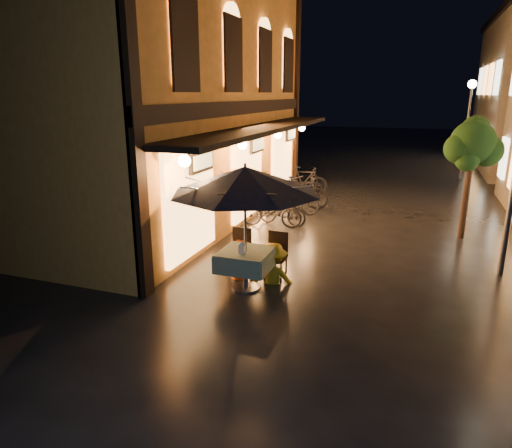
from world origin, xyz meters
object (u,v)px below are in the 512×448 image
at_px(cafe_table, 246,260).
at_px(person_yellow, 273,244).
at_px(table_lantern, 242,247).
at_px(patio_umbrella, 245,180).
at_px(person_orange, 240,241).
at_px(bicycle_0, 271,211).

bearing_deg(cafe_table, person_yellow, 52.23).
xyz_separation_m(cafe_table, table_lantern, (0.00, -0.17, 0.33)).
xyz_separation_m(table_lantern, person_yellow, (0.39, 0.68, -0.13)).
relative_size(cafe_table, person_yellow, 0.63).
xyz_separation_m(cafe_table, person_yellow, (0.39, 0.51, 0.20)).
distance_m(patio_umbrella, person_orange, 1.54).
relative_size(cafe_table, table_lantern, 3.96).
bearing_deg(table_lantern, person_orange, 114.82).
height_order(cafe_table, person_orange, person_orange).
height_order(patio_umbrella, bicycle_0, patio_umbrella).
relative_size(cafe_table, person_orange, 0.65).
bearing_deg(table_lantern, patio_umbrella, 90.00).
bearing_deg(cafe_table, patio_umbrella, -7.13).
xyz_separation_m(patio_umbrella, person_yellow, (0.39, 0.51, -1.36)).
relative_size(table_lantern, person_orange, 0.16).
relative_size(cafe_table, bicycle_0, 0.56).
bearing_deg(patio_umbrella, table_lantern, -90.00).
relative_size(table_lantern, bicycle_0, 0.14).
xyz_separation_m(cafe_table, bicycle_0, (-0.85, 4.25, -0.13)).
bearing_deg(bicycle_0, person_yellow, -166.58).
bearing_deg(bicycle_0, cafe_table, -173.68).
bearing_deg(person_orange, table_lantern, 120.80).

